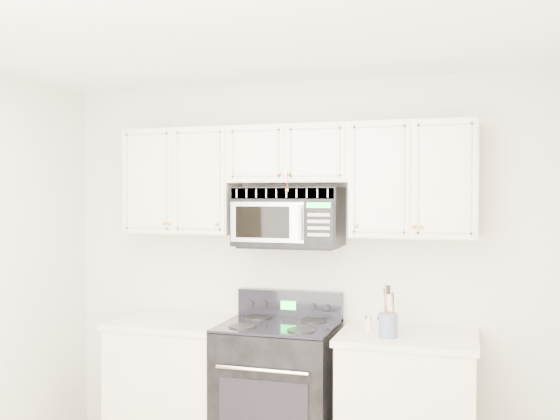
% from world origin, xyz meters
% --- Properties ---
extents(room, '(3.51, 3.51, 2.61)m').
position_xyz_m(room, '(0.00, 0.00, 1.30)').
color(room, olive).
rests_on(room, ground).
extents(base_cabinet_left, '(0.86, 0.65, 0.92)m').
position_xyz_m(base_cabinet_left, '(-0.80, 1.44, 0.43)').
color(base_cabinet_left, beige).
rests_on(base_cabinet_left, ground).
extents(base_cabinet_right, '(0.86, 0.65, 0.92)m').
position_xyz_m(base_cabinet_right, '(0.80, 1.44, 0.43)').
color(base_cabinet_right, beige).
rests_on(base_cabinet_right, ground).
extents(range, '(0.76, 0.69, 1.12)m').
position_xyz_m(range, '(-0.05, 1.43, 0.48)').
color(range, black).
rests_on(range, ground).
extents(upper_cabinets, '(2.44, 0.37, 0.75)m').
position_xyz_m(upper_cabinets, '(0.00, 1.58, 1.93)').
color(upper_cabinets, beige).
rests_on(upper_cabinets, ground).
extents(microwave, '(0.73, 0.41, 0.40)m').
position_xyz_m(microwave, '(-0.02, 1.56, 1.65)').
color(microwave, black).
rests_on(microwave, ground).
extents(utensil_crock, '(0.12, 0.12, 0.32)m').
position_xyz_m(utensil_crock, '(0.69, 1.32, 1.00)').
color(utensil_crock, slate).
rests_on(utensil_crock, base_cabinet_right).
extents(shaker_salt, '(0.04, 0.04, 0.10)m').
position_xyz_m(shaker_salt, '(0.55, 1.46, 0.97)').
color(shaker_salt, silver).
rests_on(shaker_salt, base_cabinet_right).
extents(shaker_pepper, '(0.05, 0.05, 0.11)m').
position_xyz_m(shaker_pepper, '(0.64, 1.39, 0.98)').
color(shaker_pepper, silver).
rests_on(shaker_pepper, base_cabinet_right).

